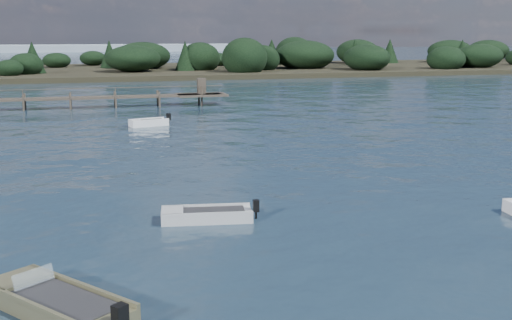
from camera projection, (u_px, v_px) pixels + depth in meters
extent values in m
plane|color=#162634|center=(151.00, 95.00, 76.10)|extent=(400.00, 400.00, 0.00)
cube|color=white|center=(149.00, 125.00, 50.99)|extent=(3.19, 1.91, 0.70)
cube|color=white|center=(135.00, 121.00, 50.36)|extent=(0.97, 1.22, 0.14)
cube|color=#252527|center=(151.00, 120.00, 51.04)|extent=(2.21, 1.44, 0.12)
cube|color=white|center=(151.00, 120.00, 50.45)|extent=(2.92, 0.87, 0.14)
cube|color=white|center=(146.00, 119.00, 51.36)|extent=(2.92, 0.87, 0.14)
cube|color=black|center=(169.00, 117.00, 51.71)|extent=(0.36, 0.40, 0.55)
cylinder|color=black|center=(169.00, 123.00, 51.81)|extent=(0.12, 0.12, 0.55)
cube|color=#656243|center=(58.00, 309.00, 17.22)|extent=(4.21, 4.75, 0.71)
cube|color=#656243|center=(19.00, 279.00, 18.19)|extent=(1.91, 1.83, 0.14)
cube|color=#252527|center=(65.00, 301.00, 16.93)|extent=(3.03, 3.35, 0.12)
cube|color=#656243|center=(30.00, 304.00, 16.51)|extent=(2.94, 3.77, 0.14)
cube|color=#656243|center=(81.00, 285.00, 17.76)|extent=(2.94, 3.77, 0.14)
cube|color=black|center=(120.00, 315.00, 15.59)|extent=(0.45, 0.44, 0.56)
cube|color=silver|center=(33.00, 277.00, 17.70)|extent=(1.08, 0.88, 0.42)
cube|color=#ACB1B4|center=(207.00, 218.00, 25.59)|extent=(3.74, 1.86, 0.60)
cube|color=#ACB1B4|center=(172.00, 211.00, 25.36)|extent=(1.03, 1.34, 0.12)
cube|color=#252527|center=(214.00, 211.00, 25.57)|extent=(2.57, 1.42, 0.10)
cube|color=#ACB1B4|center=(207.00, 214.00, 24.91)|extent=(3.57, 0.60, 0.12)
cube|color=#ACB1B4|center=(206.00, 206.00, 26.14)|extent=(3.57, 0.60, 0.12)
cube|color=black|center=(256.00, 206.00, 25.74)|extent=(0.28, 0.32, 0.47)
cylinder|color=black|center=(256.00, 216.00, 25.82)|extent=(0.10, 0.10, 0.47)
sphere|color=silver|center=(509.00, 210.00, 27.07)|extent=(0.32, 0.32, 0.32)
cube|color=#473F34|center=(202.00, 95.00, 65.55)|extent=(5.00, 3.20, 0.18)
cube|color=#473F34|center=(201.00, 86.00, 65.37)|extent=(0.80, 0.80, 1.60)
cylinder|color=#473F34|center=(24.00, 107.00, 60.51)|extent=(0.20, 0.20, 2.20)
cylinder|color=#473F34|center=(25.00, 105.00, 62.13)|extent=(0.20, 0.20, 2.20)
cylinder|color=#473F34|center=(71.00, 105.00, 61.59)|extent=(0.20, 0.20, 2.20)
cylinder|color=#473F34|center=(71.00, 103.00, 63.21)|extent=(0.20, 0.20, 2.20)
cylinder|color=#473F34|center=(116.00, 104.00, 62.66)|extent=(0.20, 0.20, 2.20)
cylinder|color=#473F34|center=(115.00, 102.00, 64.28)|extent=(0.20, 0.20, 2.20)
cylinder|color=#473F34|center=(160.00, 103.00, 63.74)|extent=(0.20, 0.20, 2.20)
cylinder|color=#473F34|center=(158.00, 101.00, 65.36)|extent=(0.20, 0.20, 2.20)
cylinder|color=#473F34|center=(202.00, 102.00, 64.82)|extent=(0.20, 0.20, 2.20)
cylinder|color=#473F34|center=(199.00, 100.00, 66.44)|extent=(0.20, 0.20, 2.20)
cube|color=black|center=(263.00, 71.00, 120.30)|extent=(190.00, 40.00, 1.60)
ellipsoid|color=black|center=(263.00, 56.00, 119.75)|extent=(180.50, 36.00, 4.40)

